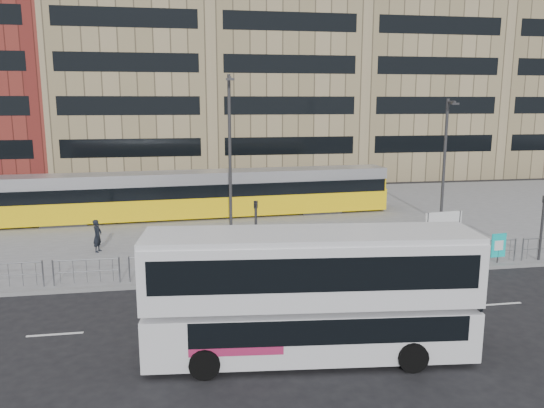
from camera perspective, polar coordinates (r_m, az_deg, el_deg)
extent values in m
plane|color=black|center=(23.28, 5.07, -8.00)|extent=(120.00, 120.00, 0.00)
cube|color=slate|center=(34.57, 0.07, -1.52)|extent=(64.00, 24.00, 0.15)
cube|color=gray|center=(23.30, 5.04, -7.79)|extent=(64.00, 0.25, 0.17)
cube|color=#9E8B66|center=(55.56, -14.49, 14.19)|extent=(14.00, 16.00, 22.00)
cube|color=#9E8B66|center=(56.29, 0.35, 15.50)|extent=(14.00, 16.00, 24.00)
cube|color=#9E8B66|center=(60.20, 13.97, 13.46)|extent=(14.00, 16.00, 21.00)
cube|color=#9E8B66|center=(67.00, 25.37, 13.32)|extent=(14.00, 16.00, 23.00)
cylinder|color=gray|center=(23.94, 9.46, -4.57)|extent=(32.00, 0.05, 0.05)
cylinder|color=gray|center=(24.08, 9.43, -5.71)|extent=(32.00, 0.04, 0.04)
cube|color=white|center=(19.99, 10.84, -11.41)|extent=(62.00, 0.12, 0.01)
cube|color=silver|center=(16.26, 4.05, -13.13)|extent=(9.80, 3.16, 1.49)
cube|color=silver|center=(15.60, 4.14, -6.96)|extent=(9.80, 3.16, 1.84)
cube|color=silver|center=(15.33, 4.19, -3.53)|extent=(9.79, 3.07, 0.26)
cube|color=black|center=(16.18, 5.64, -11.93)|extent=(8.06, 3.03, 0.74)
cube|color=black|center=(15.55, 4.15, -6.34)|extent=(9.28, 3.15, 0.96)
cube|color=#AB2252|center=(16.14, -3.89, -13.50)|extent=(2.83, 2.51, 0.44)
cylinder|color=black|center=(16.10, 14.91, -15.64)|extent=(0.90, 0.35, 0.88)
cylinder|color=black|center=(18.02, 12.59, -12.55)|extent=(0.90, 0.35, 0.88)
cylinder|color=black|center=(15.35, -7.27, -16.73)|extent=(0.90, 0.35, 0.88)
cylinder|color=black|center=(17.36, -6.85, -13.31)|extent=(0.90, 0.35, 0.88)
cube|color=yellow|center=(34.72, -7.94, 0.00)|extent=(25.44, 3.97, 1.45)
cube|color=black|center=(34.55, -7.98, 1.63)|extent=(25.08, 3.99, 0.81)
cube|color=#BBBBC0|center=(34.44, -8.01, 2.89)|extent=(25.43, 3.78, 0.72)
cube|color=yellow|center=(37.66, 10.74, 1.68)|extent=(1.21, 2.10, 2.35)
cylinder|color=#2D2D30|center=(34.60, -7.97, 1.11)|extent=(2.29, 2.29, 2.72)
cube|color=#2D2D30|center=(36.46, 4.94, -0.42)|extent=(2.85, 2.44, 0.45)
cube|color=#2D2D30|center=(35.10, -21.27, -1.59)|extent=(2.85, 2.44, 0.45)
cylinder|color=#2D2D30|center=(26.20, 16.29, -3.34)|extent=(0.10, 0.10, 2.25)
cylinder|color=#2D2D30|center=(27.18, 19.41, -3.01)|extent=(0.10, 0.10, 2.25)
cube|color=white|center=(26.56, 17.94, -2.05)|extent=(1.95, 0.33, 1.17)
cylinder|color=#2D2D30|center=(26.92, 23.11, -5.07)|extent=(0.06, 0.06, 0.75)
cube|color=#0ECDCA|center=(26.80, 23.18, -4.11)|extent=(0.75, 0.12, 1.12)
cube|color=white|center=(26.77, 23.22, -4.12)|extent=(0.47, 0.05, 0.47)
imported|color=black|center=(27.86, -18.26, -3.26)|extent=(0.55, 0.68, 1.64)
cylinder|color=#2D2D30|center=(23.70, -1.75, -3.45)|extent=(0.12, 0.12, 3.00)
imported|color=#2D2D30|center=(23.45, -1.76, -0.85)|extent=(0.23, 0.25, 1.00)
cylinder|color=#2D2D30|center=(27.98, 27.01, -2.42)|extent=(0.12, 0.12, 3.00)
imported|color=#2D2D30|center=(27.77, 27.20, -0.21)|extent=(0.23, 0.25, 1.00)
cylinder|color=#2D2D30|center=(29.94, -4.55, 5.24)|extent=(0.18, 0.18, 8.87)
cylinder|color=#2D2D30|center=(29.42, -4.60, 13.40)|extent=(0.14, 0.90, 0.14)
cube|color=#2D2D30|center=(28.96, -4.52, 13.24)|extent=(0.45, 0.20, 0.12)
cylinder|color=#2D2D30|center=(34.22, 18.04, 4.37)|extent=(0.18, 0.18, 7.57)
cylinder|color=#2D2D30|center=(33.68, 18.72, 10.35)|extent=(0.14, 0.90, 0.14)
cube|color=#2D2D30|center=(33.28, 19.08, 10.16)|extent=(0.45, 0.20, 0.12)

